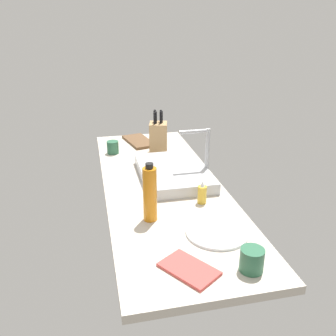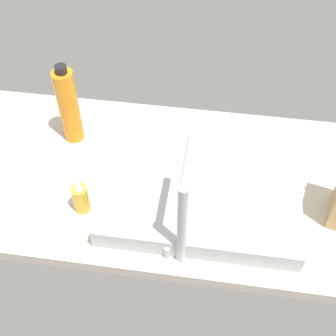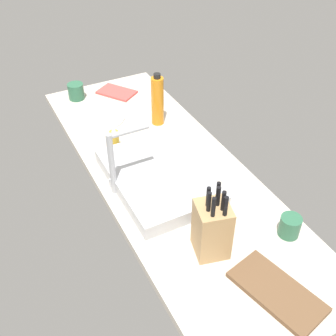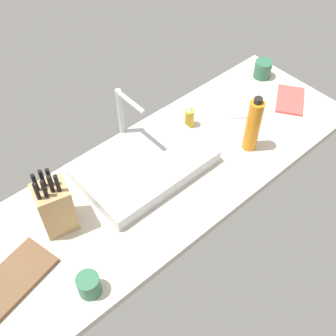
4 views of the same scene
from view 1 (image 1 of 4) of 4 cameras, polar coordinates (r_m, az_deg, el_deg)
countertop_slab at (r=196.32cm, az=-0.95°, el=-2.87°), size 178.35×61.31×3.50cm
sink_basin at (r=201.25cm, az=0.84°, el=-0.73°), size 52.16×35.82×5.96cm
faucet at (r=197.05cm, az=5.59°, el=3.00°), size 5.50×16.98×27.90cm
knife_block at (r=234.91cm, az=-1.51°, el=4.77°), size 13.79×13.41×27.86cm
cutting_board at (r=259.75cm, az=-4.56°, el=4.19°), size 32.56×21.34×1.80cm
soap_bottle at (r=174.49cm, az=5.34°, el=-4.01°), size 4.31×4.31×11.42cm
water_bottle at (r=156.65cm, az=-2.84°, el=-4.04°), size 6.07×6.07×26.57cm
dinner_plate at (r=153.97cm, az=7.66°, el=-9.86°), size 25.95×25.95×1.20cm
dish_towel at (r=133.36cm, az=3.27°, el=-15.46°), size 23.59×21.52×1.20cm
coffee_mug at (r=134.32cm, az=12.94°, el=-13.79°), size 8.49×8.49×8.62cm
ceramic_cup at (r=239.90cm, az=-8.60°, el=3.22°), size 7.59×7.59×8.08cm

